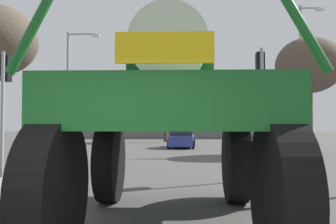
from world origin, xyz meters
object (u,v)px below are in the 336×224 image
(bare_tree_right, at_px, (309,66))
(oversize_sprayer, at_px, (170,118))
(traffic_signal_near_right, at_px, (261,84))
(traffic_signal_near_left, at_px, (5,86))
(streetlight_far_right, at_px, (303,72))
(sedan_ahead, at_px, (182,138))
(bare_tree_far_center, at_px, (166,80))
(streetlight_far_left, at_px, (70,84))

(bare_tree_right, bearing_deg, oversize_sprayer, -117.78)
(traffic_signal_near_right, bearing_deg, traffic_signal_near_left, 179.99)
(oversize_sprayer, relative_size, streetlight_far_right, 0.59)
(traffic_signal_near_left, bearing_deg, sedan_ahead, 68.29)
(sedan_ahead, distance_m, traffic_signal_near_left, 15.90)
(oversize_sprayer, distance_m, bare_tree_right, 17.00)
(sedan_ahead, bearing_deg, streetlight_far_right, -112.04)
(traffic_signal_near_left, bearing_deg, bare_tree_far_center, 79.43)
(bare_tree_far_center, bearing_deg, bare_tree_right, -56.64)
(oversize_sprayer, bearing_deg, bare_tree_far_center, 2.54)
(sedan_ahead, height_order, streetlight_far_left, streetlight_far_left)
(traffic_signal_near_left, height_order, traffic_signal_near_right, traffic_signal_near_right)
(streetlight_far_right, bearing_deg, oversize_sprayer, -115.98)
(oversize_sprayer, distance_m, streetlight_far_right, 18.25)
(streetlight_far_right, bearing_deg, traffic_signal_near_left, -140.43)
(streetlight_far_left, relative_size, bare_tree_far_center, 1.01)
(traffic_signal_near_right, bearing_deg, streetlight_far_left, 129.68)
(streetlight_far_right, distance_m, bare_tree_far_center, 15.16)
(streetlight_far_left, bearing_deg, bare_tree_right, -8.05)
(sedan_ahead, xyz_separation_m, streetlight_far_left, (-7.32, -2.92, 3.67))
(traffic_signal_near_right, xyz_separation_m, streetlight_far_right, (5.13, 11.03, 2.00))
(streetlight_far_left, relative_size, bare_tree_right, 1.15)
(sedan_ahead, relative_size, streetlight_far_left, 0.54)
(sedan_ahead, bearing_deg, oversize_sprayer, -177.50)
(traffic_signal_near_right, height_order, streetlight_far_left, streetlight_far_left)
(sedan_ahead, height_order, bare_tree_far_center, bare_tree_far_center)
(sedan_ahead, height_order, bare_tree_right, bare_tree_right)
(traffic_signal_near_left, bearing_deg, traffic_signal_near_right, -0.01)
(traffic_signal_near_right, relative_size, bare_tree_far_center, 0.53)
(traffic_signal_near_right, distance_m, streetlight_far_right, 12.33)
(oversize_sprayer, height_order, traffic_signal_near_right, traffic_signal_near_right)
(streetlight_far_right, xyz_separation_m, bare_tree_right, (-0.10, -1.41, 0.14))
(traffic_signal_near_left, xyz_separation_m, bare_tree_far_center, (4.32, 23.17, 3.06))
(streetlight_far_left, bearing_deg, sedan_ahead, 21.73)
(streetlight_far_left, xyz_separation_m, bare_tree_right, (14.74, -2.09, 0.75))
(sedan_ahead, distance_m, streetlight_far_left, 8.70)
(traffic_signal_near_left, bearing_deg, oversize_sprayer, -43.15)
(oversize_sprayer, distance_m, bare_tree_far_center, 28.63)
(traffic_signal_near_left, distance_m, streetlight_far_left, 11.89)
(traffic_signal_near_left, bearing_deg, streetlight_far_right, 39.57)
(oversize_sprayer, relative_size, sedan_ahead, 1.28)
(sedan_ahead, bearing_deg, traffic_signal_near_left, 161.81)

